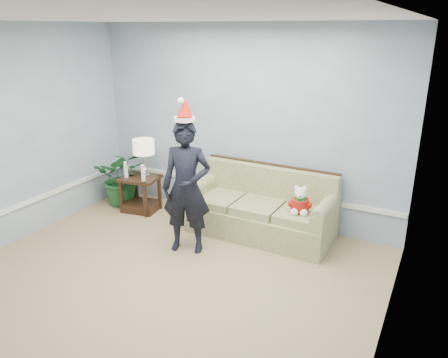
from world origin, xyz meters
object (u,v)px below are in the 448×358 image
houseplant (123,177)px  table_lamp (144,148)px  sofa (261,211)px  teddy_bear (300,203)px  man (187,188)px  side_table (141,197)px

houseplant → table_lamp: bearing=-2.7°
sofa → teddy_bear: (0.57, -0.16, 0.28)m
houseplant → man: size_ratio=0.54×
table_lamp → teddy_bear: bearing=-2.4°
table_lamp → man: man is taller
sofa → man: man is taller
houseplant → man: 1.90m
table_lamp → teddy_bear: 2.45m
man → table_lamp: bearing=130.0°
sofa → houseplant: 2.31m
sofa → table_lamp: bearing=-177.1°
side_table → houseplant: houseplant is taller
table_lamp → teddy_bear: table_lamp is taller
houseplant → man: (1.68, -0.80, 0.38)m
houseplant → side_table: bearing=-12.3°
sofa → teddy_bear: 0.65m
sofa → table_lamp: 1.96m
houseplant → teddy_bear: size_ratio=2.46×
sofa → side_table: size_ratio=3.09×
sofa → teddy_bear: bearing=-14.7°
houseplant → teddy_bear: bearing=-2.4°
teddy_bear → houseplant: bearing=162.9°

